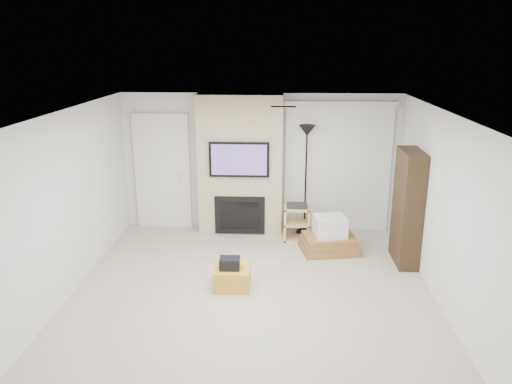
{
  "coord_description": "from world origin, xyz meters",
  "views": [
    {
      "loc": [
        0.37,
        -6.1,
        3.34
      ],
      "look_at": [
        0.0,
        1.2,
        1.15
      ],
      "focal_mm": 35.0,
      "sensor_mm": 36.0,
      "label": 1
    }
  ],
  "objects_px": {
    "floor_lamp": "(307,149)",
    "av_stand": "(297,221)",
    "ottoman": "(232,277)",
    "bookshelf": "(408,208)",
    "box_stack": "(329,238)"
  },
  "relations": [
    {
      "from": "floor_lamp",
      "to": "bookshelf",
      "type": "distance_m",
      "value": 2.04
    },
    {
      "from": "floor_lamp",
      "to": "box_stack",
      "type": "distance_m",
      "value": 1.61
    },
    {
      "from": "ottoman",
      "to": "bookshelf",
      "type": "xyz_separation_m",
      "value": [
        2.63,
        1.0,
        0.75
      ]
    },
    {
      "from": "floor_lamp",
      "to": "av_stand",
      "type": "bearing_deg",
      "value": -114.33
    },
    {
      "from": "av_stand",
      "to": "box_stack",
      "type": "bearing_deg",
      "value": -42.78
    },
    {
      "from": "ottoman",
      "to": "box_stack",
      "type": "xyz_separation_m",
      "value": [
        1.49,
        1.35,
        0.08
      ]
    },
    {
      "from": "floor_lamp",
      "to": "av_stand",
      "type": "relative_size",
      "value": 3.0
    },
    {
      "from": "av_stand",
      "to": "floor_lamp",
      "type": "bearing_deg",
      "value": 65.67
    },
    {
      "from": "av_stand",
      "to": "bookshelf",
      "type": "relative_size",
      "value": 0.37
    },
    {
      "from": "av_stand",
      "to": "bookshelf",
      "type": "height_order",
      "value": "bookshelf"
    },
    {
      "from": "floor_lamp",
      "to": "bookshelf",
      "type": "bearing_deg",
      "value": -38.15
    },
    {
      "from": "bookshelf",
      "to": "floor_lamp",
      "type": "bearing_deg",
      "value": 141.85
    },
    {
      "from": "ottoman",
      "to": "bookshelf",
      "type": "bearing_deg",
      "value": 20.74
    },
    {
      "from": "av_stand",
      "to": "box_stack",
      "type": "distance_m",
      "value": 0.73
    },
    {
      "from": "floor_lamp",
      "to": "av_stand",
      "type": "distance_m",
      "value": 1.27
    }
  ]
}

